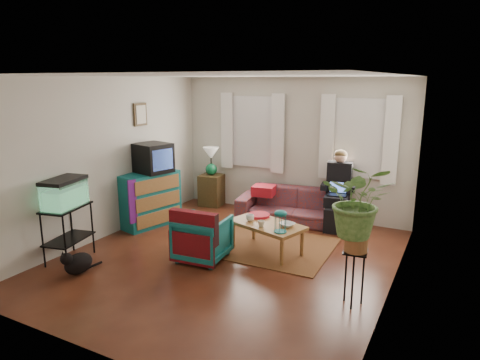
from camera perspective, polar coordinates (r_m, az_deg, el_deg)
The scene contains 31 objects.
floor at distance 6.34m, azimuth -1.71°, elevation -10.47°, with size 4.50×5.00×0.01m, color #4F2B14.
ceiling at distance 5.80m, azimuth -1.89°, elevation 13.75°, with size 4.50×5.00×0.01m, color white.
wall_back at distance 8.17m, azimuth 6.90°, elevation 4.35°, with size 4.50×0.01×2.60m, color silver.
wall_front at distance 4.03m, azimuth -19.68°, elevation -5.57°, with size 4.50×0.01×2.60m, color silver.
wall_left at distance 7.29m, azimuth -17.39°, elevation 2.78°, with size 0.01×5.00×2.60m, color silver.
wall_right at distance 5.23m, azimuth 20.18°, elevation -1.38°, with size 0.01×5.00×2.60m, color silver.
window_left at distance 8.43m, azimuth 1.79°, elevation 6.43°, with size 1.08×0.04×1.38m, color white.
window_right at distance 7.76m, azimuth 15.58°, elevation 5.36°, with size 1.08×0.04×1.38m, color white.
curtains_left at distance 8.36m, azimuth 1.55°, elevation 6.37°, with size 1.36×0.06×1.50m, color white.
curtains_right at distance 7.68m, azimuth 15.45°, elevation 5.30°, with size 1.36×0.06×1.50m, color white.
picture_frame at distance 7.81m, azimuth -13.10°, elevation 8.50°, with size 0.04×0.32×0.40m, color #3D2616.
area_rug at distance 6.82m, azimuth 3.52°, elevation -8.67°, with size 2.00×1.60×0.01m, color brown.
sofa at distance 7.85m, azimuth 7.40°, elevation -2.70°, with size 2.08×0.82×0.82m, color brown.
seated_person at distance 7.68m, azimuth 12.93°, elevation -1.63°, with size 0.52×0.64×1.24m, color black, non-canonical shape.
side_table at distance 8.88m, azimuth -3.81°, elevation -1.33°, with size 0.44×0.44×0.64m, color #3E2417.
table_lamp at distance 8.75m, azimuth -3.87°, elevation 2.44°, with size 0.33×0.33×0.58m, color white, non-canonical shape.
dresser at distance 7.79m, azimuth -12.06°, elevation -2.47°, with size 0.53×1.06×0.96m, color #115168.
crt_tv at distance 7.68m, azimuth -11.59°, elevation 2.93°, with size 0.58×0.53×0.51m, color black.
aquarium_stand at distance 6.64m, azimuth -21.90°, elevation -6.64°, with size 0.40×0.72×0.80m, color black.
aquarium at distance 6.46m, azimuth -22.36°, elevation -1.53°, with size 0.36×0.65×0.42m, color #7FD899.
black_cat at distance 6.21m, azimuth -20.75°, elevation -10.09°, with size 0.28×0.42×0.36m, color black.
armchair at distance 6.24m, azimuth -5.00°, elevation -7.42°, with size 0.69×0.64×0.71m, color #106065.
serape_throw at distance 5.96m, azimuth -6.25°, elevation -6.93°, with size 0.71×0.16×0.58m, color #9E0A0A.
coffee_table at distance 6.50m, azimuth 3.58°, elevation -7.67°, with size 1.11×0.61×0.46m, color brown.
cup_a at distance 6.50m, azimuth 1.35°, elevation -5.05°, with size 0.13×0.13×0.10m, color white.
cup_b at distance 6.25m, azimuth 2.85°, elevation -5.85°, with size 0.10×0.10×0.09m, color beige.
bowl at distance 6.30m, azimuth 6.29°, elevation -5.93°, with size 0.22×0.22×0.05m, color white.
snack_tray at distance 6.71m, azimuth 2.53°, elevation -4.71°, with size 0.34×0.34×0.04m, color #B21414.
birdcage at distance 6.03m, azimuth 5.41°, elevation -5.47°, with size 0.18×0.18×0.32m, color #115B6B, non-canonical shape.
plant_stand at distance 5.19m, azimuth 14.92°, elevation -12.52°, with size 0.28×0.28×0.66m, color black.
potted_plant at distance 4.90m, azimuth 15.46°, elevation -4.15°, with size 0.76×0.65×0.84m, color #599947.
Camera 1 is at (2.87, -5.05, 2.54)m, focal length 32.00 mm.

